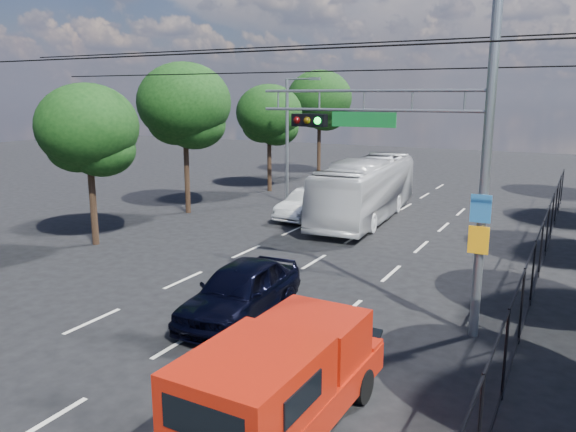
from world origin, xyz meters
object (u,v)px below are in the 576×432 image
Objects in this scene: signal_mast at (438,132)px; navy_hatchback at (241,291)px; red_pickup at (283,379)px; white_van at (309,204)px; white_bus at (366,189)px.

navy_hatchback is (-4.76, -1.87, -4.43)m from signal_mast.
red_pickup reaches higher than white_van.
navy_hatchback is (-3.64, 4.22, -0.26)m from red_pickup.
navy_hatchback is 13.24m from white_van.
signal_mast is 7.47m from red_pickup.
signal_mast is 1.75× the size of red_pickup.
navy_hatchback is 0.44× the size of white_bus.
white_bus is at bearing 105.78° from red_pickup.
red_pickup reaches higher than navy_hatchback.
signal_mast reaches higher than white_bus.
signal_mast is 2.00× the size of navy_hatchback.
white_bus is at bearing 30.44° from white_van.
signal_mast is 6.77m from navy_hatchback.
navy_hatchback is at bearing -68.34° from white_van.
white_van is (-7.68, 16.83, -0.33)m from red_pickup.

